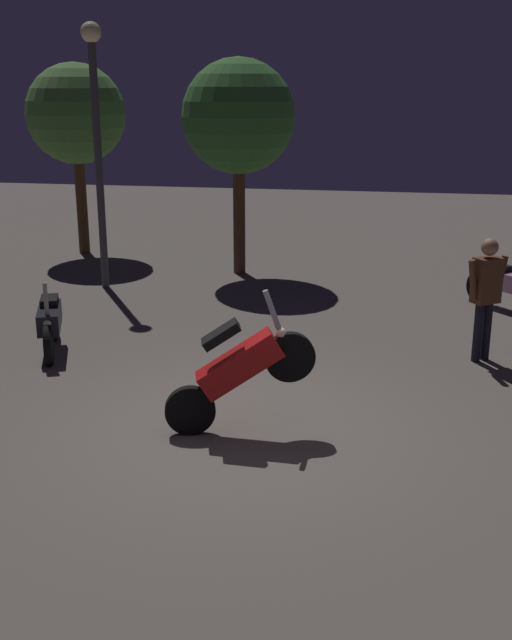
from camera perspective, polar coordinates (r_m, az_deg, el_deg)
name	(u,v)px	position (r m, az deg, el deg)	size (l,w,h in m)	color
ground_plane	(244,430)	(8.79, -0.87, -8.06)	(40.00, 40.00, 0.00)	#605951
motorcycle_red_foreground	(239,369)	(8.47, -1.23, -3.62)	(1.62, 0.56, 1.63)	black
motorcycle_black_parked_left	(50,322)	(11.49, -14.90, -0.17)	(0.69, 1.58, 1.11)	black
motorcycle_pink_parked_right	(505,285)	(13.81, 17.84, 2.46)	(1.18, 1.31, 1.11)	black
person_rider_beside	(486,289)	(11.03, 16.54, 2.23)	(0.59, 0.46, 1.73)	black
streetlamp_near	(96,123)	(14.56, -11.66, 13.99)	(0.36, 0.36, 4.73)	#38383D
tree_left_bg	(76,115)	(17.78, -13.09, 14.46)	(2.15, 2.15, 4.14)	#4C331E
tree_center_bg	(239,118)	(15.42, -1.29, 14.65)	(2.20, 2.20, 4.19)	#4C331E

